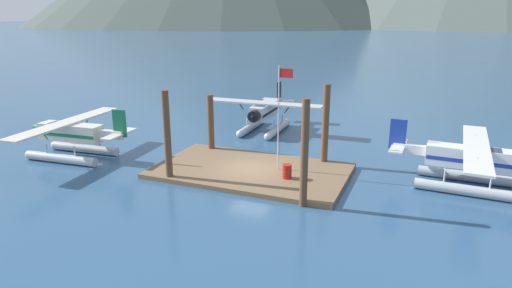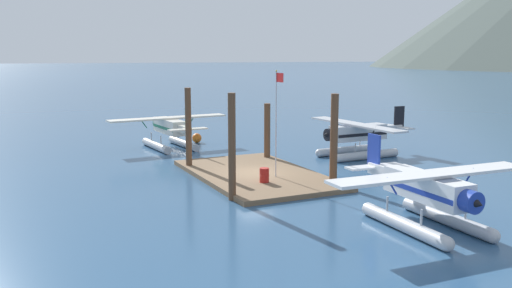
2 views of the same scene
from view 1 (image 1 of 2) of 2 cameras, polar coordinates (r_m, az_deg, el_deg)
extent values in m
plane|color=#2D5175|center=(28.75, -0.71, -3.81)|extent=(1200.00, 1200.00, 0.00)
cube|color=brown|center=(28.70, -0.71, -3.53)|extent=(12.54, 7.36, 0.30)
cylinder|color=brown|center=(27.07, -11.57, 0.93)|extent=(0.43, 0.43, 5.74)
cylinder|color=brown|center=(23.06, 6.39, -1.32)|extent=(0.42, 0.42, 5.94)
cylinder|color=brown|center=(32.69, -5.96, 2.65)|extent=(0.47, 0.47, 4.38)
cylinder|color=brown|center=(29.77, 9.10, 2.39)|extent=(0.47, 0.47, 5.65)
cylinder|color=silver|center=(27.67, 2.95, 3.20)|extent=(0.08, 0.08, 6.64)
cube|color=red|center=(27.00, 3.96, 9.26)|extent=(0.90, 0.03, 0.56)
sphere|color=gold|center=(27.09, 3.06, 10.15)|extent=(0.10, 0.10, 0.10)
cylinder|color=#AD1E19|center=(26.95, 4.09, -3.60)|extent=(0.58, 0.58, 0.88)
torus|color=#AD1E19|center=(26.95, 4.09, -3.60)|extent=(0.62, 0.62, 0.04)
sphere|color=orange|center=(37.69, -21.58, 0.68)|extent=(0.87, 0.87, 0.87)
cylinder|color=#B7BABF|center=(30.28, 25.79, -3.82)|extent=(5.62, 0.87, 0.64)
cylinder|color=#B7BABF|center=(27.93, 25.82, -5.48)|extent=(5.62, 0.87, 0.64)
cylinder|color=#B7BABF|center=(30.15, 28.22, -2.88)|extent=(0.10, 0.10, 0.70)
cylinder|color=#B7BABF|center=(30.05, 23.68, -2.35)|extent=(0.10, 0.10, 0.70)
cylinder|color=#B7BABF|center=(27.79, 28.45, -4.47)|extent=(0.10, 0.10, 0.70)
cylinder|color=#B7BABF|center=(27.67, 23.52, -3.90)|extent=(0.10, 0.10, 0.70)
cube|color=white|center=(28.60, 26.21, -1.58)|extent=(4.85, 1.44, 1.20)
cube|color=#1E389E|center=(28.63, 26.18, -1.77)|extent=(4.75, 1.45, 0.24)
cube|color=#283347|center=(28.58, 28.44, -1.20)|extent=(1.14, 1.10, 0.56)
cube|color=white|center=(28.44, 26.98, -0.37)|extent=(1.83, 10.45, 0.14)
cylinder|color=#1E389E|center=(30.65, 26.80, 0.13)|extent=(0.11, 0.62, 0.84)
cylinder|color=#1E389E|center=(26.42, 27.00, -2.33)|extent=(0.11, 0.62, 0.84)
cube|color=white|center=(28.61, 19.76, -0.61)|extent=(2.22, 0.53, 0.56)
cube|color=#1E389E|center=(28.46, 18.13, 1.24)|extent=(1.00, 0.16, 1.90)
cube|color=white|center=(28.64, 18.20, -0.23)|extent=(0.93, 3.23, 0.10)
cylinder|color=#B7BABF|center=(38.56, 2.91, 2.01)|extent=(0.81, 5.62, 0.64)
sphere|color=#B7BABF|center=(35.99, 1.55, 0.96)|extent=(0.64, 0.64, 0.64)
cylinder|color=#B7BABF|center=(39.36, -0.57, 2.33)|extent=(0.81, 5.62, 0.64)
sphere|color=#B7BABF|center=(36.84, -2.13, 1.32)|extent=(0.64, 0.64, 0.64)
cylinder|color=#B7BABF|center=(37.28, 2.36, 2.57)|extent=(0.10, 0.10, 0.70)
cylinder|color=#B7BABF|center=(39.51, 3.45, 3.36)|extent=(0.10, 0.10, 0.70)
cylinder|color=#B7BABF|center=(38.11, -1.22, 2.89)|extent=(0.10, 0.10, 0.70)
cylinder|color=#B7BABF|center=(40.29, 0.04, 3.65)|extent=(0.10, 0.10, 0.70)
cube|color=silver|center=(38.57, 1.17, 4.50)|extent=(1.39, 4.84, 1.20)
cube|color=black|center=(38.59, 1.16, 4.36)|extent=(1.40, 4.74, 0.24)
cube|color=#283347|center=(37.50, 0.62, 4.67)|extent=(1.09, 1.13, 0.56)
cube|color=silver|center=(38.15, 1.02, 5.40)|extent=(10.44, 1.72, 0.14)
cylinder|color=black|center=(37.56, 4.20, 4.66)|extent=(0.62, 0.10, 0.84)
cylinder|color=black|center=(38.99, -2.04, 5.13)|extent=(0.62, 0.10, 0.84)
cylinder|color=black|center=(36.09, -0.26, 3.66)|extent=(0.98, 0.63, 0.96)
cone|color=black|center=(35.68, -0.51, 3.51)|extent=(0.37, 0.36, 0.36)
cube|color=silver|center=(41.57, 2.66, 5.52)|extent=(0.51, 2.21, 0.56)
cube|color=black|center=(42.26, 3.05, 6.86)|extent=(0.15, 1.00, 1.90)
cube|color=silver|center=(42.30, 2.99, 5.84)|extent=(3.22, 0.90, 0.10)
cylinder|color=#B7BABF|center=(33.47, -24.16, -1.76)|extent=(5.63, 1.07, 0.64)
sphere|color=#B7BABF|center=(35.36, -27.57, -1.27)|extent=(0.64, 0.64, 0.64)
cylinder|color=#B7BABF|center=(35.26, -21.51, -0.56)|extent=(5.63, 1.07, 0.64)
sphere|color=#B7BABF|center=(37.06, -24.89, -0.16)|extent=(0.64, 0.64, 0.64)
cylinder|color=#B7BABF|center=(34.08, -25.81, -0.47)|extent=(0.10, 0.10, 0.70)
cylinder|color=#B7BABF|center=(32.50, -22.72, -0.86)|extent=(0.10, 0.10, 0.70)
cylinder|color=#B7BABF|center=(35.84, -23.12, 0.64)|extent=(0.10, 0.10, 0.70)
cylinder|color=#B7BABF|center=(34.34, -20.07, 0.32)|extent=(0.10, 0.10, 0.70)
cube|color=silver|center=(33.93, -23.11, 1.46)|extent=(4.88, 1.61, 1.20)
cube|color=#196B47|center=(33.95, -23.09, 1.30)|extent=(4.79, 1.62, 0.24)
cube|color=#283347|center=(34.56, -24.53, 2.12)|extent=(1.18, 1.14, 0.56)
cube|color=silver|center=(33.97, -23.62, 2.59)|extent=(2.20, 10.48, 0.14)
cylinder|color=#196B47|center=(32.49, -26.06, 1.08)|extent=(0.13, 0.63, 0.84)
cylinder|color=#196B47|center=(35.67, -21.28, 2.91)|extent=(0.13, 0.63, 0.84)
cylinder|color=#196B47|center=(35.73, -26.41, 1.77)|extent=(0.67, 1.00, 0.96)
cone|color=black|center=(36.04, -26.92, 1.81)|extent=(0.38, 0.39, 0.36)
cube|color=silver|center=(31.91, -18.68, 1.22)|extent=(2.23, 0.61, 0.56)
cube|color=#196B47|center=(31.18, -17.49, 2.60)|extent=(1.01, 0.20, 1.90)
cube|color=silver|center=(31.42, -17.52, 1.28)|extent=(1.05, 3.25, 0.10)
camera|label=2|loc=(23.07, 85.18, -4.12)|focal=37.58mm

